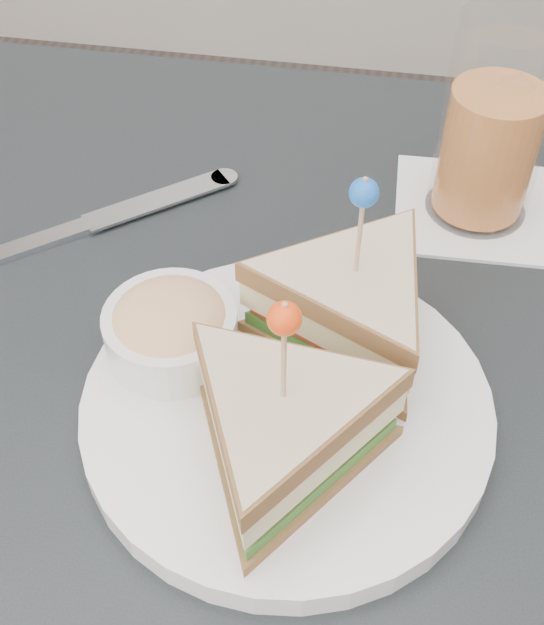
# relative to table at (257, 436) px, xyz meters

# --- Properties ---
(table) EXTENTS (0.80, 0.80, 0.75)m
(table) POSITION_rel_table_xyz_m (0.00, 0.00, 0.00)
(table) COLOR black
(table) RESTS_ON ground
(plate_meal) EXTENTS (0.34, 0.34, 0.15)m
(plate_meal) POSITION_rel_table_xyz_m (0.03, -0.03, 0.12)
(plate_meal) COLOR white
(plate_meal) RESTS_ON table
(cutlery_knife) EXTENTS (0.19, 0.16, 0.01)m
(cutlery_knife) POSITION_rel_table_xyz_m (-0.15, 0.13, 0.08)
(cutlery_knife) COLOR silver
(cutlery_knife) RESTS_ON table
(drink_set) EXTENTS (0.13, 0.13, 0.16)m
(drink_set) POSITION_rel_table_xyz_m (0.15, 0.20, 0.15)
(drink_set) COLOR white
(drink_set) RESTS_ON table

